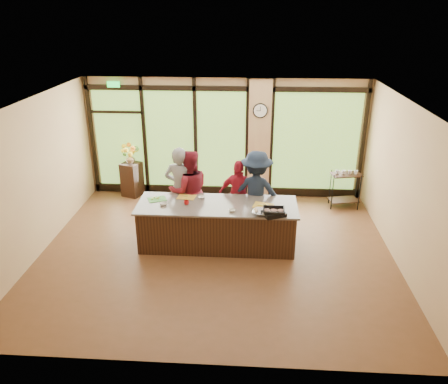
# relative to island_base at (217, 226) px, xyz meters

# --- Properties ---
(floor) EXTENTS (7.00, 7.00, 0.00)m
(floor) POSITION_rel_island_base_xyz_m (0.00, -0.30, -0.44)
(floor) COLOR brown
(floor) RESTS_ON ground
(ceiling) EXTENTS (7.00, 7.00, 0.00)m
(ceiling) POSITION_rel_island_base_xyz_m (0.00, -0.30, 2.56)
(ceiling) COLOR silver
(ceiling) RESTS_ON back_wall
(back_wall) EXTENTS (7.00, 0.00, 7.00)m
(back_wall) POSITION_rel_island_base_xyz_m (0.00, 2.70, 1.06)
(back_wall) COLOR tan
(back_wall) RESTS_ON floor
(left_wall) EXTENTS (0.00, 6.00, 6.00)m
(left_wall) POSITION_rel_island_base_xyz_m (-3.50, -0.30, 1.06)
(left_wall) COLOR tan
(left_wall) RESTS_ON floor
(right_wall) EXTENTS (0.00, 6.00, 6.00)m
(right_wall) POSITION_rel_island_base_xyz_m (3.50, -0.30, 1.06)
(right_wall) COLOR tan
(right_wall) RESTS_ON floor
(window_wall) EXTENTS (6.90, 0.12, 3.00)m
(window_wall) POSITION_rel_island_base_xyz_m (0.16, 2.65, 0.95)
(window_wall) COLOR tan
(window_wall) RESTS_ON floor
(island_base) EXTENTS (3.10, 1.00, 0.88)m
(island_base) POSITION_rel_island_base_xyz_m (0.00, 0.00, 0.00)
(island_base) COLOR #311C10
(island_base) RESTS_ON floor
(countertop) EXTENTS (3.20, 1.10, 0.04)m
(countertop) POSITION_rel_island_base_xyz_m (0.00, 0.00, 0.46)
(countertop) COLOR #6D625A
(countertop) RESTS_ON island_base
(wall_clock) EXTENTS (0.36, 0.04, 0.36)m
(wall_clock) POSITION_rel_island_base_xyz_m (0.85, 2.57, 1.81)
(wall_clock) COLOR black
(wall_clock) RESTS_ON window_wall
(cook_left) EXTENTS (0.75, 0.55, 1.88)m
(cook_left) POSITION_rel_island_base_xyz_m (-0.84, 0.68, 0.50)
(cook_left) COLOR gray
(cook_left) RESTS_ON floor
(cook_midleft) EXTENTS (1.03, 0.90, 1.81)m
(cook_midleft) POSITION_rel_island_base_xyz_m (-0.65, 0.70, 0.46)
(cook_midleft) COLOR maroon
(cook_midleft) RESTS_ON floor
(cook_midright) EXTENTS (1.01, 0.66, 1.59)m
(cook_midright) POSITION_rel_island_base_xyz_m (0.42, 0.73, 0.36)
(cook_midright) COLOR maroon
(cook_midright) RESTS_ON floor
(cook_right) EXTENTS (1.27, 0.85, 1.83)m
(cook_right) POSITION_rel_island_base_xyz_m (0.79, 0.68, 0.47)
(cook_right) COLOR #182235
(cook_right) RESTS_ON floor
(roasting_pan) EXTENTS (0.50, 0.45, 0.07)m
(roasting_pan) POSITION_rel_island_base_xyz_m (1.11, -0.43, 0.52)
(roasting_pan) COLOR black
(roasting_pan) RESTS_ON countertop
(mixing_bowl) EXTENTS (0.42, 0.42, 0.08)m
(mixing_bowl) POSITION_rel_island_base_xyz_m (0.87, -0.41, 0.52)
(mixing_bowl) COLOR silver
(mixing_bowl) RESTS_ON countertop
(cutting_board_left) EXTENTS (0.44, 0.39, 0.01)m
(cutting_board_left) POSITION_rel_island_base_xyz_m (-1.25, 0.16, 0.49)
(cutting_board_left) COLOR green
(cutting_board_left) RESTS_ON countertop
(cutting_board_center) EXTENTS (0.40, 0.32, 0.01)m
(cutting_board_center) POSITION_rel_island_base_xyz_m (-0.66, 0.32, 0.49)
(cutting_board_center) COLOR gold
(cutting_board_center) RESTS_ON countertop
(cutting_board_right) EXTENTS (0.44, 0.37, 0.01)m
(cutting_board_right) POSITION_rel_island_base_xyz_m (0.92, -0.01, 0.49)
(cutting_board_right) COLOR gold
(cutting_board_right) RESTS_ON countertop
(prep_bowl_near) EXTENTS (0.15, 0.15, 0.05)m
(prep_bowl_near) POSITION_rel_island_base_xyz_m (-1.06, -0.10, 0.50)
(prep_bowl_near) COLOR silver
(prep_bowl_near) RESTS_ON countertop
(prep_bowl_mid) EXTENTS (0.16, 0.16, 0.04)m
(prep_bowl_mid) POSITION_rel_island_base_xyz_m (0.31, -0.31, 0.50)
(prep_bowl_mid) COLOR silver
(prep_bowl_mid) RESTS_ON countertop
(prep_bowl_far) EXTENTS (0.16, 0.16, 0.03)m
(prep_bowl_far) POSITION_rel_island_base_xyz_m (-0.34, 0.28, 0.50)
(prep_bowl_far) COLOR silver
(prep_bowl_far) RESTS_ON countertop
(red_ramekin) EXTENTS (0.14, 0.14, 0.08)m
(red_ramekin) POSITION_rel_island_base_xyz_m (-0.61, -0.05, 0.52)
(red_ramekin) COLOR #B11114
(red_ramekin) RESTS_ON countertop
(flower_stand) EXTENTS (0.57, 0.57, 0.88)m
(flower_stand) POSITION_rel_island_base_xyz_m (-2.41, 2.45, 0.00)
(flower_stand) COLOR #311C10
(flower_stand) RESTS_ON floor
(flower_vase) EXTENTS (0.30, 0.30, 0.24)m
(flower_vase) POSITION_rel_island_base_xyz_m (-2.41, 2.45, 0.56)
(flower_vase) COLOR olive
(flower_vase) RESTS_ON flower_stand
(bar_cart) EXTENTS (0.76, 0.53, 0.95)m
(bar_cart) POSITION_rel_island_base_xyz_m (2.95, 2.06, 0.13)
(bar_cart) COLOR #311C10
(bar_cart) RESTS_ON floor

